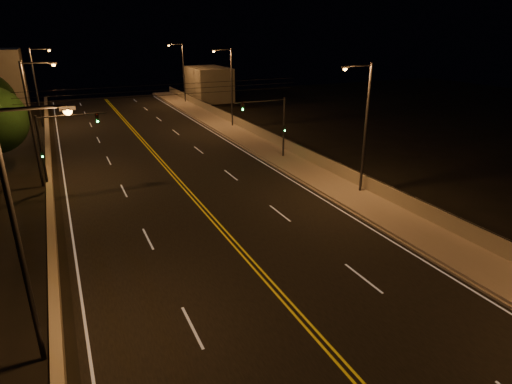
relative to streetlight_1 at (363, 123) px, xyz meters
name	(u,v)px	position (x,y,z in m)	size (l,w,h in m)	color
road	(215,222)	(-11.53, -0.18, -5.54)	(18.00, 120.00, 0.02)	black
sidewalk	(351,195)	(-0.73, -0.18, -5.40)	(3.60, 120.00, 0.30)	#9F9385
curb	(330,200)	(-2.60, -0.18, -5.47)	(0.14, 120.00, 0.15)	#9F9385
parapet_wall	(369,184)	(0.92, -0.18, -4.75)	(0.30, 120.00, 1.00)	gray
jersey_barrier	(53,247)	(-21.22, -0.18, -5.18)	(0.45, 120.00, 0.74)	gray
distant_building_right	(208,84)	(4.97, 48.63, -2.74)	(6.00, 10.00, 5.62)	gray
parapet_rail	(370,177)	(0.92, -0.18, -4.22)	(0.06, 0.06, 120.00)	black
lane_markings	(216,222)	(-11.53, -0.25, -5.52)	(17.32, 116.00, 0.00)	silver
streetlight_1	(363,123)	(0.00, 0.00, 0.00)	(2.55, 0.28, 9.66)	#2D2D33
streetlight_2	(230,83)	(0.00, 25.90, 0.00)	(2.55, 0.28, 9.66)	#2D2D33
streetlight_3	(182,69)	(0.00, 47.11, 0.00)	(2.55, 0.28, 9.66)	#2D2D33
streetlight_4	(24,227)	(-21.47, -9.03, 0.00)	(2.55, 0.28, 9.66)	#2D2D33
streetlight_5	(34,117)	(-21.47, 12.19, 0.00)	(2.55, 0.28, 9.66)	#2D2D33
streetlight_6	(37,82)	(-21.47, 36.95, 0.00)	(2.55, 0.28, 9.66)	#2D2D33
traffic_signal_right	(274,121)	(-1.56, 10.85, -1.79)	(5.11, 0.31, 5.91)	#2D2D33
traffic_signal_left	(55,143)	(-20.31, 10.85, -1.79)	(5.11, 0.31, 5.91)	#2D2D33
overhead_wires	(171,90)	(-11.53, 9.32, 1.85)	(22.00, 0.03, 0.83)	black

